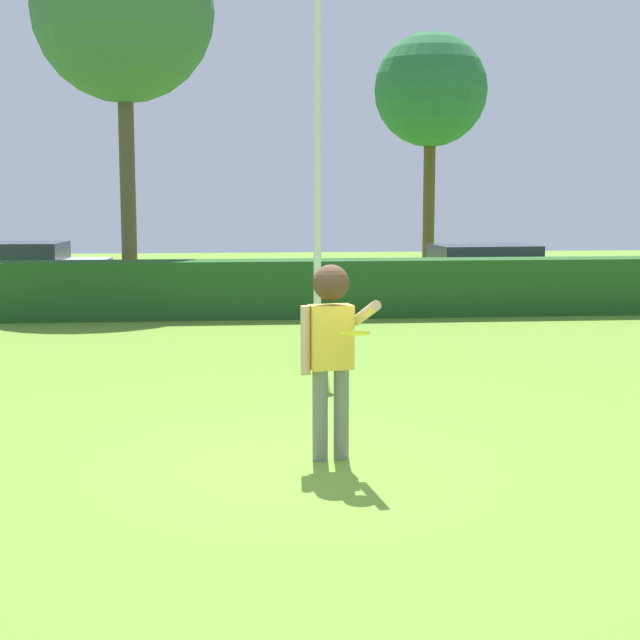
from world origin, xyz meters
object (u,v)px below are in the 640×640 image
Objects in this scene: parked_car_black at (484,270)px; maple_tree at (431,91)px; frisbee at (355,333)px; parked_car_silver at (16,266)px; lamppost at (317,114)px; person at (331,337)px; willow_tree at (123,12)px.

parked_car_black is 0.61× the size of maple_tree.
frisbee reaches higher than parked_car_silver.
person is at bearing -94.41° from lamppost.
willow_tree is (-7.98, 2.27, 5.82)m from parked_car_black.
willow_tree reaches higher than lamppost.
lamppost reaches higher than frisbee.
parked_car_black is (4.61, 12.77, -0.54)m from frisbee.
parked_car_silver is at bearing 168.91° from parked_car_black.
willow_tree is at bearing 4.26° from parked_car_silver.
parked_car_silver is at bearing -152.98° from maple_tree.
parked_car_black is at bearing 68.85° from person.
parked_car_silver is 1.00× the size of parked_car_black.
lamppost is at bearing -127.55° from parked_car_black.
lamppost is at bearing 87.08° from frisbee.
parked_car_black is (4.25, 5.52, -2.94)m from lamppost.
frisbee reaches higher than parked_car_black.
lamppost is 7.56m from parked_car_black.
frisbee is at bearing -68.12° from parked_car_silver.
maple_tree reaches higher than frisbee.
parked_car_black is 0.50× the size of willow_tree.
maple_tree is (4.62, 13.18, 1.72)m from lamppost.
willow_tree is at bearing 164.15° from parked_car_black.
maple_tree is at bearing 32.83° from willow_tree.
parked_car_black is (4.77, 12.33, -0.44)m from person.
lamppost reaches higher than parked_car_black.
person is 6.82× the size of frisbee.
willow_tree is 1.22× the size of maple_tree.
person is 0.27× the size of lamppost.
maple_tree is (4.99, 20.43, 4.12)m from frisbee.
lamppost is 1.54× the size of parked_car_silver.
maple_tree reaches higher than parked_car_silver.
frisbee is (0.15, -0.44, 0.10)m from person.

